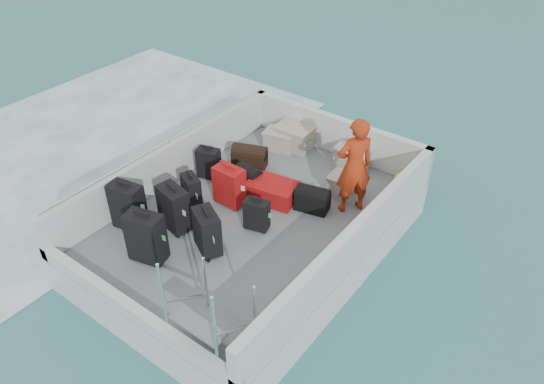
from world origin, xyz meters
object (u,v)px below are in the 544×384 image
(suitcase_6, at_px, (207,232))
(crate_0, at_px, (280,141))
(suitcase_5, at_px, (229,186))
(crate_1, at_px, (294,138))
(suitcase_4, at_px, (174,209))
(suitcase_3, at_px, (146,238))
(crate_2, at_px, (352,158))
(passenger, at_px, (354,166))
(suitcase_7, at_px, (257,215))
(suitcase_0, at_px, (128,207))
(suitcase_1, at_px, (192,192))
(suitcase_2, at_px, (209,164))
(suitcase_8, at_px, (272,191))
(crate_3, at_px, (346,187))

(suitcase_6, xyz_separation_m, crate_0, (-0.83, 2.87, -0.17))
(suitcase_5, relative_size, crate_1, 1.02)
(suitcase_4, height_order, suitcase_5, suitcase_4)
(suitcase_3, height_order, crate_2, suitcase_3)
(suitcase_5, xyz_separation_m, crate_1, (-0.18, 2.04, -0.13))
(suitcase_6, relative_size, crate_0, 1.22)
(crate_0, distance_m, passenger, 2.21)
(suitcase_7, bearing_deg, suitcase_0, -159.43)
(suitcase_0, bearing_deg, suitcase_5, 48.57)
(suitcase_1, bearing_deg, crate_2, 85.30)
(suitcase_7, xyz_separation_m, crate_1, (-0.92, 2.28, -0.06))
(crate_1, height_order, crate_2, crate_1)
(suitcase_7, bearing_deg, suitcase_6, -123.41)
(suitcase_5, bearing_deg, suitcase_3, -91.82)
(suitcase_2, distance_m, crate_0, 1.55)
(suitcase_0, height_order, suitcase_7, suitcase_0)
(suitcase_2, height_order, suitcase_3, suitcase_3)
(suitcase_1, xyz_separation_m, suitcase_8, (0.89, 0.92, -0.13))
(suitcase_0, height_order, crate_3, suitcase_0)
(suitcase_4, bearing_deg, suitcase_7, 47.42)
(suitcase_2, height_order, crate_2, suitcase_2)
(suitcase_4, distance_m, crate_2, 3.32)
(crate_2, bearing_deg, suitcase_6, -99.78)
(suitcase_4, height_order, crate_2, suitcase_4)
(suitcase_1, xyz_separation_m, suitcase_3, (0.35, -1.24, 0.10))
(crate_3, bearing_deg, suitcase_1, -135.64)
(suitcase_2, relative_size, suitcase_7, 1.07)
(suitcase_7, xyz_separation_m, crate_3, (0.62, 1.54, -0.10))
(crate_0, relative_size, crate_3, 1.05)
(suitcase_1, xyz_separation_m, crate_3, (1.77, 1.73, -0.13))
(suitcase_1, bearing_deg, suitcase_7, 33.83)
(suitcase_8, bearing_deg, suitcase_2, 86.54)
(suitcase_2, height_order, suitcase_5, suitcase_5)
(suitcase_0, distance_m, suitcase_2, 1.70)
(suitcase_0, xyz_separation_m, crate_0, (0.45, 3.19, -0.21))
(crate_0, height_order, passenger, passenger)
(suitcase_0, relative_size, suitcase_4, 1.06)
(suitcase_8, relative_size, crate_2, 1.38)
(suitcase_8, distance_m, crate_2, 1.70)
(suitcase_4, height_order, crate_1, suitcase_4)
(crate_2, bearing_deg, suitcase_4, -112.50)
(crate_1, height_order, passenger, passenger)
(crate_0, bearing_deg, suitcase_7, -62.34)
(suitcase_5, distance_m, passenger, 1.96)
(suitcase_4, height_order, suitcase_7, suitcase_4)
(suitcase_6, height_order, passenger, passenger)
(suitcase_0, bearing_deg, passenger, 33.99)
(crate_1, xyz_separation_m, crate_2, (1.20, 0.06, -0.02))
(suitcase_1, xyz_separation_m, suitcase_6, (0.89, -0.60, 0.05))
(suitcase_3, bearing_deg, crate_3, 50.26)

